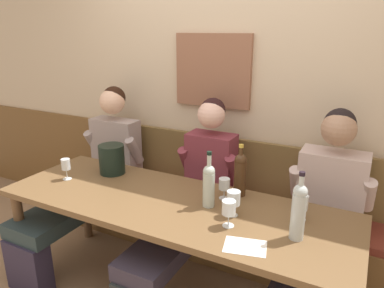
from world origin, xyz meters
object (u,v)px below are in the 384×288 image
(person_center_right_seat, at_px, (322,225))
(wine_bottle_amber_mid, at_px, (240,173))
(person_right_seat, at_px, (91,174))
(wine_glass_mid_left, at_px, (234,199))
(dining_table, at_px, (171,213))
(person_center_left_seat, at_px, (192,196))
(ice_bucket, at_px, (112,159))
(wall_bench, at_px, (212,219))
(wine_glass_center_front, at_px, (301,204))
(wine_bottle_green_tall, at_px, (209,184))
(wine_glass_left_end, at_px, (229,209))
(wine_bottle_clear_water, at_px, (299,210))
(wine_glass_center_rear, at_px, (224,185))
(water_tumbler_right, at_px, (299,201))
(wine_glass_near_bucket, at_px, (66,166))

(person_center_right_seat, distance_m, wine_bottle_amber_mid, 0.58)
(person_right_seat, height_order, wine_glass_mid_left, person_right_seat)
(dining_table, xyz_separation_m, person_center_left_seat, (-0.01, 0.31, -0.02))
(dining_table, distance_m, ice_bucket, 0.69)
(wall_bench, xyz_separation_m, wine_glass_center_front, (0.77, -0.49, 0.55))
(person_center_left_seat, xyz_separation_m, wine_bottle_green_tall, (0.24, -0.25, 0.24))
(wall_bench, bearing_deg, wine_glass_left_end, -60.07)
(wall_bench, height_order, wine_bottle_clear_water, wine_bottle_clear_water)
(dining_table, distance_m, person_center_left_seat, 0.31)
(ice_bucket, bearing_deg, wine_glass_center_rear, -0.88)
(wine_glass_mid_left, bearing_deg, person_center_right_seat, 32.79)
(wine_bottle_green_tall, bearing_deg, water_tumbler_right, 24.87)
(wine_glass_center_front, bearing_deg, person_center_left_seat, 168.43)
(wine_glass_near_bucket, distance_m, wine_glass_left_end, 1.28)
(person_center_right_seat, bearing_deg, wine_glass_center_front, -122.68)
(wine_glass_center_rear, distance_m, wine_glass_center_front, 0.49)
(wine_glass_mid_left, xyz_separation_m, wine_glass_left_end, (0.02, -0.12, 0.00))
(wine_bottle_green_tall, height_order, wine_glass_center_rear, wine_bottle_green_tall)
(wine_bottle_green_tall, bearing_deg, wine_glass_left_end, -40.04)
(person_center_right_seat, relative_size, wine_glass_left_end, 8.46)
(wine_bottle_clear_water, xyz_separation_m, wine_glass_mid_left, (-0.38, 0.08, -0.06))
(wine_bottle_amber_mid, relative_size, wine_glass_center_front, 2.31)
(water_tumbler_right, bearing_deg, person_right_seat, 179.90)
(wine_glass_left_end, bearing_deg, wall_bench, 119.93)
(wine_glass_mid_left, bearing_deg, wine_glass_near_bucket, -177.48)
(wine_bottle_clear_water, relative_size, wine_glass_center_front, 2.47)
(wine_bottle_amber_mid, height_order, wine_glass_mid_left, wine_bottle_amber_mid)
(wine_glass_center_rear, bearing_deg, wine_bottle_green_tall, -108.61)
(wine_glass_near_bucket, height_order, wine_glass_left_end, wine_glass_near_bucket)
(person_right_seat, distance_m, ice_bucket, 0.37)
(wine_glass_near_bucket, bearing_deg, person_right_seat, 104.69)
(dining_table, xyz_separation_m, wine_glass_mid_left, (0.41, 0.02, 0.18))
(wine_bottle_green_tall, bearing_deg, wine_bottle_clear_water, -11.95)
(wall_bench, bearing_deg, water_tumbler_right, -25.69)
(person_center_right_seat, distance_m, wine_bottle_green_tall, 0.73)
(wine_glass_center_rear, bearing_deg, wine_glass_mid_left, -53.72)
(wine_glass_center_front, height_order, wine_glass_near_bucket, wine_glass_near_bucket)
(wine_bottle_clear_water, distance_m, wine_glass_mid_left, 0.39)
(wine_bottle_clear_water, bearing_deg, wine_glass_near_bucket, 179.30)
(wall_bench, bearing_deg, dining_table, -90.00)
(wine_glass_near_bucket, xyz_separation_m, water_tumbler_right, (1.58, 0.33, -0.06))
(person_right_seat, height_order, wine_glass_near_bucket, person_right_seat)
(wall_bench, relative_size, person_center_right_seat, 1.98)
(person_center_left_seat, height_order, wine_glass_left_end, person_center_left_seat)
(wine_glass_left_end, bearing_deg, wine_bottle_clear_water, 7.72)
(wine_bottle_amber_mid, xyz_separation_m, wine_glass_center_front, (0.42, -0.14, -0.05))
(person_right_seat, distance_m, wine_bottle_clear_water, 1.78)
(wine_bottle_green_tall, distance_m, wine_glass_mid_left, 0.19)
(ice_bucket, height_order, wine_bottle_clear_water, wine_bottle_clear_water)
(person_center_right_seat, height_order, wine_glass_center_rear, person_center_right_seat)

